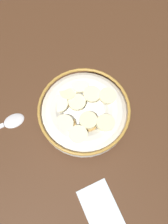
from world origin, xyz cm
name	(u,v)px	position (x,y,z in cm)	size (l,w,h in cm)	color
ground_plane	(84,118)	(0.00, 0.00, -1.00)	(95.50, 95.50, 2.00)	#472B19
cereal_bowl	(84,112)	(0.01, 0.01, 2.87)	(18.55, 18.55, 5.54)	silver
spoon	(3,125)	(4.03, 17.16, 0.34)	(3.59, 17.38, 0.80)	silver
folded_napkin	(102,211)	(-18.95, 3.15, 0.15)	(10.36, 6.21, 0.30)	silver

